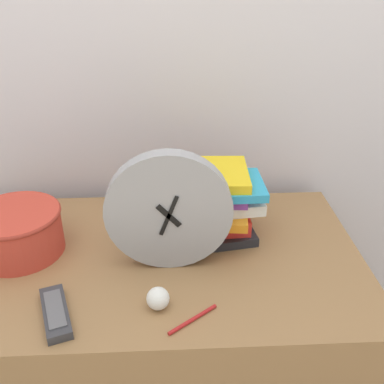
# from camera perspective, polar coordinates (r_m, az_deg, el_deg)

# --- Properties ---
(wall_back) EXTENTS (6.00, 0.04, 2.40)m
(wall_back) POSITION_cam_1_polar(r_m,az_deg,el_deg) (1.29, -5.64, 20.27)
(wall_back) COLOR silver
(wall_back) RESTS_ON ground_plane
(desk) EXTENTS (1.04, 0.60, 0.71)m
(desk) POSITION_cam_1_polar(r_m,az_deg,el_deg) (1.37, -4.48, -20.08)
(desk) COLOR olive
(desk) RESTS_ON ground_plane
(desk_clock) EXTENTS (0.29, 0.04, 0.29)m
(desk_clock) POSITION_cam_1_polar(r_m,az_deg,el_deg) (1.01, -2.97, -2.50)
(desk_clock) COLOR #99999E
(desk_clock) RESTS_ON desk
(book_stack) EXTENTS (0.25, 0.21, 0.18)m
(book_stack) POSITION_cam_1_polar(r_m,az_deg,el_deg) (1.15, 2.51, -1.46)
(book_stack) COLOR #232328
(book_stack) RESTS_ON desk
(basket) EXTENTS (0.22, 0.22, 0.11)m
(basket) POSITION_cam_1_polar(r_m,az_deg,el_deg) (1.18, -21.34, -4.53)
(basket) COLOR #C63D2D
(basket) RESTS_ON desk
(tv_remote) EXTENTS (0.10, 0.16, 0.02)m
(tv_remote) POSITION_cam_1_polar(r_m,az_deg,el_deg) (0.99, -16.94, -14.44)
(tv_remote) COLOR #333338
(tv_remote) RESTS_ON desk
(crumpled_paper_ball) EXTENTS (0.05, 0.05, 0.05)m
(crumpled_paper_ball) POSITION_cam_1_polar(r_m,az_deg,el_deg) (0.97, -4.35, -13.33)
(crumpled_paper_ball) COLOR white
(crumpled_paper_ball) RESTS_ON desk
(pen) EXTENTS (0.10, 0.08, 0.01)m
(pen) POSITION_cam_1_polar(r_m,az_deg,el_deg) (0.95, 0.10, -15.87)
(pen) COLOR #B21E1E
(pen) RESTS_ON desk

